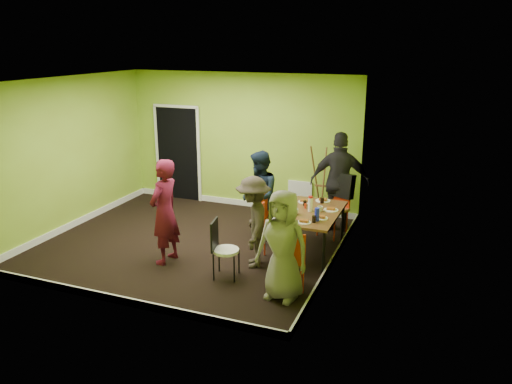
{
  "coord_description": "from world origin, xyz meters",
  "views": [
    {
      "loc": [
        3.98,
        -7.16,
        3.41
      ],
      "look_at": [
        1.2,
        0.0,
        1.07
      ],
      "focal_mm": 35.0,
      "sensor_mm": 36.0,
      "label": 1
    }
  ],
  "objects_px": {
    "chair_front_end": "(292,258)",
    "easel": "(325,185)",
    "dining_table": "(311,215)",
    "chair_left_near": "(267,230)",
    "person_standing": "(165,212)",
    "blue_bottle": "(317,214)",
    "chair_bentwood": "(222,246)",
    "person_left_far": "(259,196)",
    "person_left_near": "(253,222)",
    "chair_left_far": "(271,215)",
    "person_front_end": "(283,245)",
    "orange_bottle": "(305,206)",
    "thermos": "(310,205)",
    "chair_back_end": "(340,191)",
    "person_back_end": "(340,182)"
  },
  "relations": [
    {
      "from": "chair_front_end",
      "to": "easel",
      "type": "height_order",
      "value": "easel"
    },
    {
      "from": "dining_table",
      "to": "chair_left_near",
      "type": "relative_size",
      "value": 1.62
    },
    {
      "from": "chair_left_near",
      "to": "person_standing",
      "type": "relative_size",
      "value": 0.55
    },
    {
      "from": "easel",
      "to": "blue_bottle",
      "type": "distance_m",
      "value": 2.07
    },
    {
      "from": "chair_bentwood",
      "to": "person_left_far",
      "type": "bearing_deg",
      "value": 170.43
    },
    {
      "from": "person_left_near",
      "to": "easel",
      "type": "bearing_deg",
      "value": 145.15
    },
    {
      "from": "chair_left_near",
      "to": "chair_front_end",
      "type": "xyz_separation_m",
      "value": [
        0.68,
        -0.85,
        -0.02
      ]
    },
    {
      "from": "chair_left_near",
      "to": "blue_bottle",
      "type": "bearing_deg",
      "value": 93.7
    },
    {
      "from": "chair_left_far",
      "to": "chair_left_near",
      "type": "height_order",
      "value": "chair_left_far"
    },
    {
      "from": "person_left_far",
      "to": "person_left_near",
      "type": "bearing_deg",
      "value": -3.56
    },
    {
      "from": "chair_front_end",
      "to": "person_front_end",
      "type": "distance_m",
      "value": 0.35
    },
    {
      "from": "person_standing",
      "to": "person_front_end",
      "type": "relative_size",
      "value": 1.09
    },
    {
      "from": "orange_bottle",
      "to": "person_left_near",
      "type": "relative_size",
      "value": 0.05
    },
    {
      "from": "thermos",
      "to": "dining_table",
      "type": "bearing_deg",
      "value": -23.97
    },
    {
      "from": "orange_bottle",
      "to": "person_left_far",
      "type": "distance_m",
      "value": 0.92
    },
    {
      "from": "person_front_end",
      "to": "person_left_near",
      "type": "bearing_deg",
      "value": 140.68
    },
    {
      "from": "easel",
      "to": "person_left_far",
      "type": "distance_m",
      "value": 1.56
    },
    {
      "from": "chair_left_near",
      "to": "person_left_far",
      "type": "bearing_deg",
      "value": -154.12
    },
    {
      "from": "thermos",
      "to": "blue_bottle",
      "type": "relative_size",
      "value": 1.1
    },
    {
      "from": "chair_bentwood",
      "to": "thermos",
      "type": "distance_m",
      "value": 1.65
    },
    {
      "from": "thermos",
      "to": "person_front_end",
      "type": "distance_m",
      "value": 1.55
    },
    {
      "from": "chair_back_end",
      "to": "person_left_near",
      "type": "bearing_deg",
      "value": 86.23
    },
    {
      "from": "chair_left_near",
      "to": "chair_front_end",
      "type": "distance_m",
      "value": 1.09
    },
    {
      "from": "dining_table",
      "to": "chair_bentwood",
      "type": "height_order",
      "value": "chair_bentwood"
    },
    {
      "from": "dining_table",
      "to": "orange_bottle",
      "type": "relative_size",
      "value": 19.34
    },
    {
      "from": "dining_table",
      "to": "person_front_end",
      "type": "bearing_deg",
      "value": -89.15
    },
    {
      "from": "dining_table",
      "to": "person_standing",
      "type": "bearing_deg",
      "value": -152.05
    },
    {
      "from": "chair_left_far",
      "to": "orange_bottle",
      "type": "distance_m",
      "value": 0.69
    },
    {
      "from": "chair_left_far",
      "to": "chair_left_near",
      "type": "xyz_separation_m",
      "value": [
        0.17,
        -0.7,
        -0.0
      ]
    },
    {
      "from": "blue_bottle",
      "to": "person_front_end",
      "type": "distance_m",
      "value": 1.17
    },
    {
      "from": "person_front_end",
      "to": "easel",
      "type": "bearing_deg",
      "value": 101.58
    },
    {
      "from": "orange_bottle",
      "to": "person_standing",
      "type": "height_order",
      "value": "person_standing"
    },
    {
      "from": "thermos",
      "to": "person_standing",
      "type": "relative_size",
      "value": 0.13
    },
    {
      "from": "person_left_far",
      "to": "person_front_end",
      "type": "relative_size",
      "value": 1.03
    },
    {
      "from": "orange_bottle",
      "to": "person_left_near",
      "type": "height_order",
      "value": "person_left_near"
    },
    {
      "from": "chair_left_near",
      "to": "person_left_far",
      "type": "distance_m",
      "value": 0.97
    },
    {
      "from": "chair_left_near",
      "to": "chair_back_end",
      "type": "height_order",
      "value": "chair_back_end"
    },
    {
      "from": "person_standing",
      "to": "thermos",
      "type": "bearing_deg",
      "value": 122.8
    },
    {
      "from": "chair_back_end",
      "to": "thermos",
      "type": "bearing_deg",
      "value": 100.89
    },
    {
      "from": "orange_bottle",
      "to": "person_standing",
      "type": "relative_size",
      "value": 0.05
    },
    {
      "from": "easel",
      "to": "person_back_end",
      "type": "relative_size",
      "value": 0.81
    },
    {
      "from": "chair_back_end",
      "to": "chair_front_end",
      "type": "xyz_separation_m",
      "value": [
        -0.13,
        -2.44,
        -0.3
      ]
    },
    {
      "from": "easel",
      "to": "person_left_far",
      "type": "xyz_separation_m",
      "value": [
        -0.86,
        -1.3,
        0.05
      ]
    },
    {
      "from": "person_left_far",
      "to": "person_back_end",
      "type": "bearing_deg",
      "value": 108.36
    },
    {
      "from": "thermos",
      "to": "orange_bottle",
      "type": "bearing_deg",
      "value": 133.71
    },
    {
      "from": "thermos",
      "to": "person_standing",
      "type": "xyz_separation_m",
      "value": [
        -2.05,
        -1.11,
        -0.02
      ]
    },
    {
      "from": "blue_bottle",
      "to": "person_back_end",
      "type": "distance_m",
      "value": 1.69
    },
    {
      "from": "dining_table",
      "to": "thermos",
      "type": "height_order",
      "value": "thermos"
    },
    {
      "from": "chair_bentwood",
      "to": "chair_back_end",
      "type": "bearing_deg",
      "value": 142.31
    },
    {
      "from": "dining_table",
      "to": "easel",
      "type": "relative_size",
      "value": 1.0
    }
  ]
}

